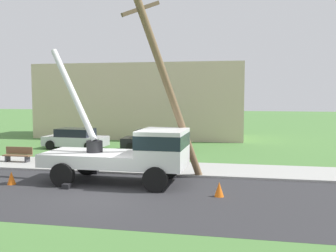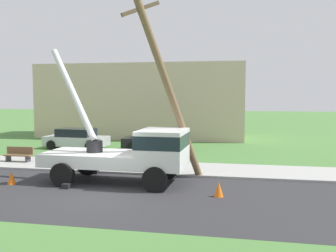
# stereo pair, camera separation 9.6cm
# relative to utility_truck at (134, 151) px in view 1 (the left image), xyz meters

# --- Properties ---
(ground_plane) EXTENTS (120.00, 120.00, 0.00)m
(ground_plane) POSITION_rel_utility_truck_xyz_m (-0.74, 10.06, -1.41)
(ground_plane) COLOR #477538
(road_asphalt) EXTENTS (80.00, 7.08, 0.01)m
(road_asphalt) POSITION_rel_utility_truck_xyz_m (-0.74, -1.94, -1.40)
(road_asphalt) COLOR #2B2B2D
(road_asphalt) RESTS_ON ground
(sidewalk_strip) EXTENTS (80.00, 3.21, 0.10)m
(sidewalk_strip) POSITION_rel_utility_truck_xyz_m (-0.74, 3.21, -1.36)
(sidewalk_strip) COLOR #9E9E99
(sidewalk_strip) RESTS_ON ground
(utility_truck) EXTENTS (6.76, 3.21, 5.98)m
(utility_truck) POSITION_rel_utility_truck_xyz_m (0.00, 0.00, 0.00)
(utility_truck) COLOR silver
(utility_truck) RESTS_ON ground
(leaning_utility_pole) EXTENTS (3.17, 2.85, 8.44)m
(leaning_utility_pole) POSITION_rel_utility_truck_xyz_m (1.33, 0.64, 2.90)
(leaning_utility_pole) COLOR brown
(leaning_utility_pole) RESTS_ON ground
(traffic_cone_ahead) EXTENTS (0.36, 0.36, 0.56)m
(traffic_cone_ahead) POSITION_rel_utility_truck_xyz_m (3.73, -1.46, -1.13)
(traffic_cone_ahead) COLOR orange
(traffic_cone_ahead) RESTS_ON ground
(traffic_cone_behind) EXTENTS (0.36, 0.36, 0.56)m
(traffic_cone_behind) POSITION_rel_utility_truck_xyz_m (-5.06, -1.21, -1.13)
(traffic_cone_behind) COLOR orange
(traffic_cone_behind) RESTS_ON ground
(parked_sedan_silver) EXTENTS (4.50, 2.19, 1.42)m
(parked_sedan_silver) POSITION_rel_utility_truck_xyz_m (-6.85, 9.11, -0.70)
(parked_sedan_silver) COLOR #B7B7BF
(parked_sedan_silver) RESTS_ON ground
(parked_sedan_black) EXTENTS (4.43, 2.08, 1.42)m
(parked_sedan_black) POSITION_rel_utility_truck_xyz_m (-1.13, 9.20, -0.70)
(parked_sedan_black) COLOR black
(parked_sedan_black) RESTS_ON ground
(park_bench) EXTENTS (1.60, 0.45, 0.90)m
(park_bench) POSITION_rel_utility_truck_xyz_m (-7.61, 3.28, -0.95)
(park_bench) COLOR brown
(park_bench) RESTS_ON ground
(lowrise_building_backdrop) EXTENTS (18.00, 6.00, 6.40)m
(lowrise_building_backdrop) POSITION_rel_utility_truck_xyz_m (-4.19, 17.30, 1.79)
(lowrise_building_backdrop) COLOR #C6B293
(lowrise_building_backdrop) RESTS_ON ground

